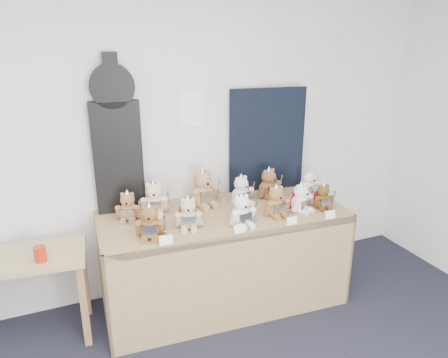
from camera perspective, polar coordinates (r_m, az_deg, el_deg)
name	(u,v)px	position (r m, az deg, el deg)	size (l,w,h in m)	color
room_shell	(191,109)	(3.54, -4.30, 9.13)	(6.00, 6.00, 6.00)	silver
display_table	(226,236)	(3.43, 0.30, -7.46)	(1.96, 0.91, 0.80)	olive
side_table	(26,271)	(3.41, -24.44, -10.91)	(0.86, 0.54, 0.68)	#9C8554
guitar_case	(116,137)	(3.37, -13.89, 5.32)	(0.38, 0.15, 1.21)	black
navy_board	(267,140)	(3.78, 5.67, 5.07)	(0.67, 0.02, 0.89)	black
red_cup	(40,254)	(3.21, -22.90, -9.02)	(0.08, 0.08, 0.11)	red
teddy_front_far_left	(150,223)	(3.03, -9.63, -5.67)	(0.22, 0.21, 0.28)	brown
teddy_front_left	(188,214)	(3.13, -4.71, -4.63)	(0.22, 0.20, 0.27)	#C9B28E
teddy_front_centre	(242,211)	(3.17, 2.34, -4.26)	(0.22, 0.19, 0.27)	white
teddy_front_right	(276,202)	(3.35, 6.84, -3.03)	(0.22, 0.18, 0.27)	olive
teddy_front_far_right	(301,199)	(3.45, 10.01, -2.56)	(0.22, 0.20, 0.26)	white
teddy_front_end	(323,197)	(3.55, 12.81, -2.37)	(0.19, 0.17, 0.23)	brown
teddy_back_left	(154,199)	(3.40, -9.13, -2.65)	(0.24, 0.21, 0.29)	beige
teddy_back_centre_left	(203,190)	(3.51, -2.73, -1.39)	(0.28, 0.24, 0.34)	#AB8055
teddy_back_centre_right	(242,191)	(3.54, 2.31, -1.63)	(0.23, 0.20, 0.27)	silver
teddy_back_right	(269,185)	(3.69, 5.90, -0.74)	(0.24, 0.22, 0.29)	brown
teddy_back_end	(309,184)	(3.80, 11.05, -0.70)	(0.20, 0.19, 0.24)	white
teddy_back_far_left	(128,207)	(3.33, -12.44, -3.64)	(0.20, 0.19, 0.25)	#9D6C49
entry_card_a	(166,240)	(2.94, -7.58, -7.91)	(0.09, 0.00, 0.07)	white
entry_card_b	(240,229)	(3.08, 2.07, -6.53)	(0.08, 0.00, 0.06)	white
entry_card_c	(292,221)	(3.24, 8.86, -5.42)	(0.08, 0.00, 0.06)	white
entry_card_d	(330,215)	(3.39, 13.69, -4.54)	(0.09, 0.00, 0.06)	white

